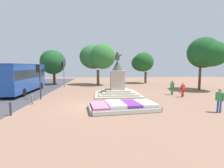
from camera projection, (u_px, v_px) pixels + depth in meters
ground_plane at (91, 107)px, 14.39m from camera, size 75.17×75.17×0.00m
flower_planter at (124, 106)px, 13.41m from camera, size 5.54×3.53×0.58m
statue_monument at (117, 86)px, 20.08m from camera, size 5.11×5.11×4.95m
traffic_light_mid_block at (39, 75)px, 17.34m from camera, size 0.42×0.31×3.51m
traffic_light_far_corner at (63, 70)px, 26.93m from camera, size 0.42×0.30×3.97m
city_bus at (23, 76)px, 21.70m from camera, size 2.61×10.27×3.60m
pedestrian_with_handbag at (183, 89)px, 18.77m from camera, size 0.71×0.37×1.56m
pedestrian_near_planter at (220, 99)px, 12.51m from camera, size 0.39×0.49×1.74m
pedestrian_crossing_plaza at (172, 87)px, 20.24m from camera, size 0.35×0.54×1.68m
kerb_bollard_mid_a at (10, 108)px, 11.77m from camera, size 0.15×0.15×0.95m
kerb_bollard_mid_b at (32, 99)px, 15.24m from camera, size 0.16×0.16×0.84m
park_tree_far_left at (206, 53)px, 23.78m from camera, size 4.85×5.83×7.36m
park_tree_behind_statue at (99, 57)px, 30.48m from camera, size 6.23×5.87×7.15m
park_tree_far_right at (143, 63)px, 33.77m from camera, size 4.13×4.33×5.94m
park_tree_street_side at (52, 62)px, 30.97m from camera, size 4.46×4.42×6.17m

